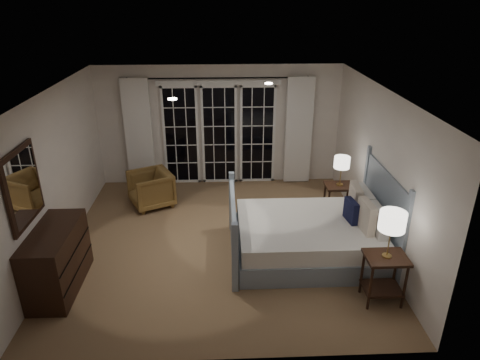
{
  "coord_description": "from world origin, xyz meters",
  "views": [
    {
      "loc": [
        0.06,
        -6.1,
        3.81
      ],
      "look_at": [
        0.33,
        0.14,
        1.05
      ],
      "focal_mm": 32.0,
      "sensor_mm": 36.0,
      "label": 1
    }
  ],
  "objects_px": {
    "nightstand_left": "(384,271)",
    "bed": "(311,235)",
    "dresser": "(57,260)",
    "lamp_left": "(392,221)",
    "lamp_right": "(342,163)",
    "nightstand_right": "(338,196)",
    "armchair": "(151,189)"
  },
  "relations": [
    {
      "from": "lamp_left",
      "to": "lamp_right",
      "type": "height_order",
      "value": "lamp_left"
    },
    {
      "from": "bed",
      "to": "lamp_left",
      "type": "distance_m",
      "value": 1.61
    },
    {
      "from": "nightstand_left",
      "to": "lamp_left",
      "type": "xyz_separation_m",
      "value": [
        -0.0,
        0.0,
        0.75
      ]
    },
    {
      "from": "dresser",
      "to": "nightstand_left",
      "type": "bearing_deg",
      "value": -6.17
    },
    {
      "from": "lamp_left",
      "to": "lamp_right",
      "type": "relative_size",
      "value": 1.2
    },
    {
      "from": "nightstand_left",
      "to": "dresser",
      "type": "height_order",
      "value": "dresser"
    },
    {
      "from": "lamp_left",
      "to": "armchair",
      "type": "bearing_deg",
      "value": 139.63
    },
    {
      "from": "lamp_right",
      "to": "armchair",
      "type": "bearing_deg",
      "value": 169.32
    },
    {
      "from": "nightstand_left",
      "to": "nightstand_right",
      "type": "relative_size",
      "value": 1.06
    },
    {
      "from": "nightstand_left",
      "to": "nightstand_right",
      "type": "distance_m",
      "value": 2.3
    },
    {
      "from": "bed",
      "to": "dresser",
      "type": "xyz_separation_m",
      "value": [
        -3.64,
        -0.67,
        0.11
      ]
    },
    {
      "from": "nightstand_left",
      "to": "dresser",
      "type": "bearing_deg",
      "value": 173.83
    },
    {
      "from": "nightstand_left",
      "to": "bed",
      "type": "bearing_deg",
      "value": 122.68
    },
    {
      "from": "lamp_right",
      "to": "lamp_left",
      "type": "bearing_deg",
      "value": -89.72
    },
    {
      "from": "nightstand_left",
      "to": "lamp_right",
      "type": "distance_m",
      "value": 2.38
    },
    {
      "from": "nightstand_left",
      "to": "lamp_right",
      "type": "relative_size",
      "value": 1.3
    },
    {
      "from": "lamp_right",
      "to": "armchair",
      "type": "distance_m",
      "value": 3.59
    },
    {
      "from": "bed",
      "to": "nightstand_right",
      "type": "bearing_deg",
      "value": 58.15
    },
    {
      "from": "lamp_left",
      "to": "lamp_right",
      "type": "bearing_deg",
      "value": 90.28
    },
    {
      "from": "nightstand_right",
      "to": "lamp_left",
      "type": "distance_m",
      "value": 2.42
    },
    {
      "from": "bed",
      "to": "armchair",
      "type": "bearing_deg",
      "value": 146.53
    },
    {
      "from": "bed",
      "to": "dresser",
      "type": "distance_m",
      "value": 3.7
    },
    {
      "from": "nightstand_left",
      "to": "nightstand_right",
      "type": "xyz_separation_m",
      "value": [
        -0.01,
        2.3,
        -0.03
      ]
    },
    {
      "from": "lamp_right",
      "to": "bed",
      "type": "bearing_deg",
      "value": -121.85
    },
    {
      "from": "bed",
      "to": "lamp_right",
      "type": "relative_size",
      "value": 4.41
    },
    {
      "from": "lamp_right",
      "to": "nightstand_right",
      "type": "bearing_deg",
      "value": -90.0
    },
    {
      "from": "lamp_right",
      "to": "dresser",
      "type": "bearing_deg",
      "value": -157.3
    },
    {
      "from": "bed",
      "to": "dresser",
      "type": "height_order",
      "value": "bed"
    },
    {
      "from": "nightstand_right",
      "to": "lamp_right",
      "type": "relative_size",
      "value": 1.23
    },
    {
      "from": "dresser",
      "to": "lamp_right",
      "type": "bearing_deg",
      "value": 22.7
    },
    {
      "from": "bed",
      "to": "dresser",
      "type": "bearing_deg",
      "value": -169.63
    },
    {
      "from": "bed",
      "to": "lamp_left",
      "type": "height_order",
      "value": "bed"
    }
  ]
}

